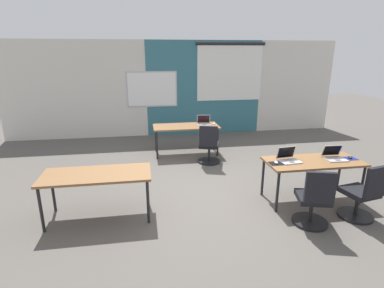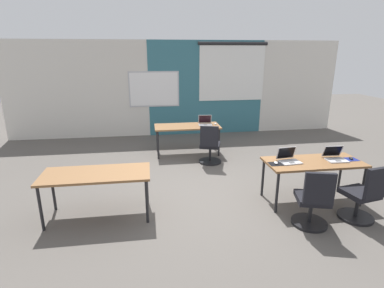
% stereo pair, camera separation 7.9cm
% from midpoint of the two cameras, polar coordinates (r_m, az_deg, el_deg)
% --- Properties ---
extents(ground_plane, '(24.00, 24.00, 0.00)m').
position_cam_midpoint_polar(ground_plane, '(5.57, 1.73, -9.02)').
color(ground_plane, '#56514C').
extents(back_wall_assembly, '(10.00, 0.27, 2.80)m').
position_cam_midpoint_polar(back_wall_assembly, '(9.22, -3.01, 10.55)').
color(back_wall_assembly, silver).
rests_on(back_wall_assembly, ground).
extents(desk_near_left, '(1.60, 0.70, 0.72)m').
position_cam_midpoint_polar(desk_near_left, '(4.73, -18.14, -6.04)').
color(desk_near_left, brown).
rests_on(desk_near_left, ground).
extents(desk_near_right, '(1.60, 0.70, 0.72)m').
position_cam_midpoint_polar(desk_near_right, '(5.40, 21.66, -3.53)').
color(desk_near_right, brown).
rests_on(desk_near_right, ground).
extents(desk_far_center, '(1.60, 0.70, 0.72)m').
position_cam_midpoint_polar(desk_far_center, '(7.40, -1.46, 3.05)').
color(desk_far_center, brown).
rests_on(desk_far_center, ground).
extents(laptop_near_right_end, '(0.34, 0.33, 0.22)m').
position_cam_midpoint_polar(laptop_near_right_end, '(5.58, 25.15, -2.13)').
color(laptop_near_right_end, '#B7B7BC').
rests_on(laptop_near_right_end, desk_near_right).
extents(mousepad_near_right_end, '(0.22, 0.19, 0.00)m').
position_cam_midpoint_polar(mousepad_near_right_end, '(5.74, 27.52, -2.46)').
color(mousepad_near_right_end, navy).
rests_on(mousepad_near_right_end, desk_near_right).
extents(mouse_near_right_end, '(0.07, 0.11, 0.03)m').
position_cam_midpoint_polar(mouse_near_right_end, '(5.73, 27.55, -2.28)').
color(mouse_near_right_end, black).
rests_on(mouse_near_right_end, mousepad_near_right_end).
extents(chair_near_right_end, '(0.52, 0.57, 0.92)m').
position_cam_midpoint_polar(chair_near_right_end, '(5.21, 29.34, -8.72)').
color(chair_near_right_end, black).
rests_on(chair_near_right_end, ground).
extents(laptop_far_right, '(0.36, 0.32, 0.23)m').
position_cam_midpoint_polar(laptop_far_right, '(7.49, 1.96, 4.08)').
color(laptop_far_right, '#9E9EA3').
rests_on(laptop_far_right, desk_far_center).
extents(mouse_far_right, '(0.09, 0.11, 0.03)m').
position_cam_midpoint_polar(mouse_far_right, '(7.54, 3.91, 3.88)').
color(mouse_far_right, silver).
rests_on(mouse_far_right, desk_far_center).
extents(chair_far_right, '(0.55, 0.60, 0.92)m').
position_cam_midpoint_polar(chair_far_right, '(6.81, 2.91, -0.68)').
color(chair_far_right, black).
rests_on(chair_far_right, ground).
extents(laptop_near_right_inner, '(0.36, 0.33, 0.23)m').
position_cam_midpoint_polar(laptop_near_right_inner, '(5.20, 17.53, -2.61)').
color(laptop_near_right_inner, '#B7B7BC').
rests_on(laptop_near_right_inner, desk_near_right).
extents(mousepad_near_right_inner, '(0.22, 0.19, 0.00)m').
position_cam_midpoint_polar(mousepad_near_right_inner, '(5.04, 15.28, -3.59)').
color(mousepad_near_right_inner, black).
rests_on(mousepad_near_right_inner, desk_near_right).
extents(mouse_near_right_inner, '(0.07, 0.11, 0.03)m').
position_cam_midpoint_polar(mouse_near_right_inner, '(5.04, 15.30, -3.39)').
color(mouse_near_right_inner, silver).
rests_on(mouse_near_right_inner, mousepad_near_right_inner).
extents(chair_near_right_inner, '(0.54, 0.59, 0.92)m').
position_cam_midpoint_polar(chair_near_right_inner, '(4.72, 21.72, -10.30)').
color(chair_near_right_inner, black).
rests_on(chair_near_right_inner, ground).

